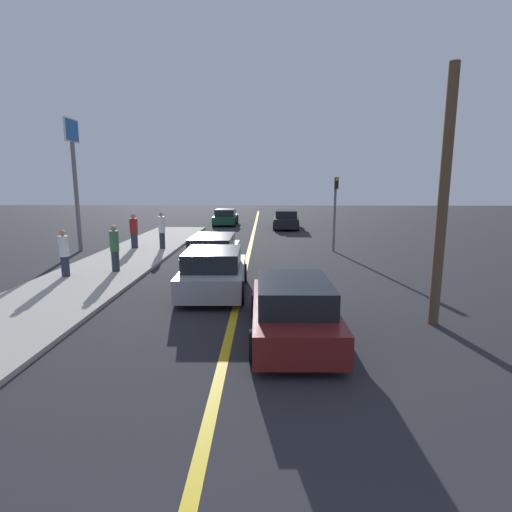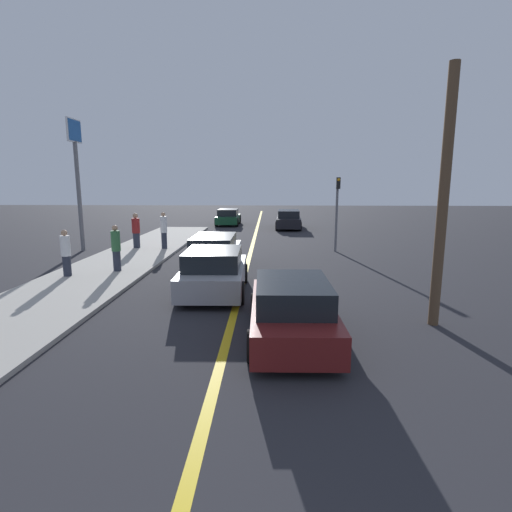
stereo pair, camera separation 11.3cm
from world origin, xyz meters
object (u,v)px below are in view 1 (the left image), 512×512
(car_ahead_center, at_px, (214,272))
(pedestrian_mid_group, at_px, (115,248))
(car_oncoming_far, at_px, (226,217))
(pedestrian_far_standing, at_px, (162,230))
(utility_pole, at_px, (443,200))
(pedestrian_near_curb, at_px, (64,253))
(roadside_sign, at_px, (74,160))
(car_far_distant, at_px, (213,254))
(car_parked_left_lot, at_px, (286,219))
(traffic_light, at_px, (335,206))
(pedestrian_by_sign, at_px, (134,231))
(car_near_right_lane, at_px, (293,310))

(car_ahead_center, relative_size, pedestrian_mid_group, 2.29)
(car_oncoming_far, distance_m, pedestrian_far_standing, 12.58)
(utility_pole, bearing_deg, car_oncoming_far, 107.80)
(pedestrian_near_curb, distance_m, utility_pole, 12.12)
(pedestrian_near_curb, xyz_separation_m, utility_pole, (11.16, -4.25, 2.05))
(pedestrian_near_curb, relative_size, roadside_sign, 0.26)
(car_far_distant, bearing_deg, roadside_sign, 149.29)
(car_parked_left_lot, height_order, pedestrian_near_curb, pedestrian_near_curb)
(pedestrian_near_curb, height_order, roadside_sign, roadside_sign)
(car_oncoming_far, height_order, pedestrian_mid_group, pedestrian_mid_group)
(car_far_distant, xyz_separation_m, roadside_sign, (-7.26, 4.33, 3.78))
(car_parked_left_lot, bearing_deg, traffic_light, -77.37)
(pedestrian_by_sign, bearing_deg, car_oncoming_far, 74.31)
(pedestrian_near_curb, bearing_deg, utility_pole, -20.82)
(pedestrian_far_standing, xyz_separation_m, utility_pole, (9.27, -10.32, 1.96))
(car_near_right_lane, relative_size, car_ahead_center, 1.05)
(roadside_sign, bearing_deg, pedestrian_mid_group, -54.08)
(car_parked_left_lot, relative_size, pedestrian_near_curb, 2.94)
(car_near_right_lane, height_order, roadside_sign, roadside_sign)
(car_near_right_lane, bearing_deg, pedestrian_far_standing, 116.10)
(car_ahead_center, bearing_deg, utility_pole, -25.91)
(car_ahead_center, relative_size, utility_pole, 0.66)
(traffic_light, bearing_deg, car_parked_left_lot, 100.36)
(car_far_distant, xyz_separation_m, pedestrian_by_sign, (-4.61, 4.62, 0.33))
(car_parked_left_lot, relative_size, pedestrian_far_standing, 2.66)
(car_parked_left_lot, distance_m, traffic_light, 10.50)
(car_near_right_lane, xyz_separation_m, pedestrian_near_curb, (-7.67, 5.23, 0.30))
(car_oncoming_far, height_order, traffic_light, traffic_light)
(car_parked_left_lot, height_order, roadside_sign, roadside_sign)
(pedestrian_near_curb, distance_m, pedestrian_by_sign, 6.27)
(car_far_distant, distance_m, roadside_sign, 9.26)
(car_ahead_center, bearing_deg, car_near_right_lane, -59.72)
(car_parked_left_lot, distance_m, utility_pole, 20.82)
(car_oncoming_far, bearing_deg, pedestrian_near_curb, -101.64)
(car_parked_left_lot, relative_size, pedestrian_by_sign, 2.76)
(pedestrian_far_standing, bearing_deg, car_parked_left_lot, 56.69)
(pedestrian_mid_group, relative_size, roadside_sign, 0.27)
(car_near_right_lane, relative_size, car_far_distant, 0.89)
(pedestrian_near_curb, distance_m, pedestrian_mid_group, 1.71)
(car_ahead_center, relative_size, roadside_sign, 0.62)
(car_far_distant, distance_m, car_oncoming_far, 16.89)
(car_oncoming_far, relative_size, pedestrian_by_sign, 2.24)
(car_ahead_center, height_order, roadside_sign, roadside_sign)
(pedestrian_mid_group, distance_m, traffic_light, 10.49)
(car_near_right_lane, distance_m, pedestrian_far_standing, 12.70)
(car_parked_left_lot, distance_m, pedestrian_near_curb, 18.43)
(car_ahead_center, xyz_separation_m, pedestrian_far_standing, (-3.57, 7.69, 0.37))
(car_near_right_lane, height_order, pedestrian_mid_group, pedestrian_mid_group)
(car_far_distant, distance_m, pedestrian_near_curb, 5.30)
(car_parked_left_lot, xyz_separation_m, utility_pole, (2.55, -20.54, 2.34))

